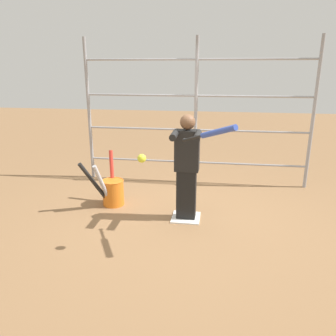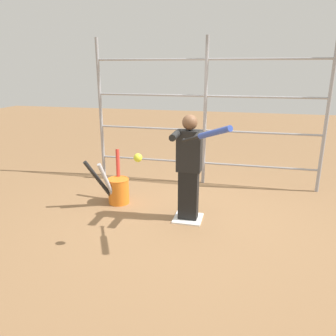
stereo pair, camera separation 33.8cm
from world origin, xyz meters
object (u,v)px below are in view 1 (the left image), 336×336
Objects in this scene: batter at (187,165)px; bat_bucket at (112,191)px; baseball_bat_swinging at (213,133)px; softball_in_flight at (142,158)px.

bat_bucket is (1.20, -0.33, -0.57)m from batter.
bat_bucket is (1.55, -1.08, -1.17)m from baseball_bat_swinging.
batter is 1.02m from baseball_bat_swinging.
baseball_bat_swinging is (-0.35, 0.75, 0.60)m from batter.
bat_bucket is at bearing -57.65° from softball_in_flight.
batter is 1.06m from softball_in_flight.
softball_in_flight is (0.41, 0.92, 0.33)m from batter.
batter reaches higher than bat_bucket.
softball_in_flight is 1.73m from bat_bucket.
baseball_bat_swinging reaches higher than batter.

